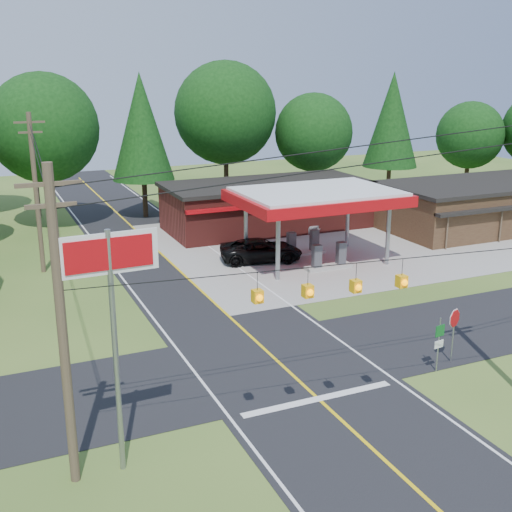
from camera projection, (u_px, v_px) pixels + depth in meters
name	position (u px, v px, depth m)	size (l,w,h in m)	color
ground	(278.00, 362.00, 28.26)	(120.00, 120.00, 0.00)	#3D6122
main_highway	(278.00, 362.00, 28.26)	(8.00, 120.00, 0.02)	black
cross_road	(278.00, 362.00, 28.26)	(70.00, 7.00, 0.02)	black
lane_center_yellow	(278.00, 362.00, 28.26)	(0.15, 110.00, 0.00)	yellow
gas_canopy	(317.00, 199.00, 41.98)	(10.60, 7.40, 4.88)	gray
convenience_store	(267.00, 205.00, 51.79)	(16.40, 7.55, 3.80)	maroon
strip_building	(501.00, 203.00, 52.61)	(20.40, 8.75, 3.80)	#3E2819
utility_pole_near_left	(62.00, 326.00, 18.74)	(1.80, 0.30, 10.00)	#473828
utility_pole_far_left	(36.00, 191.00, 39.53)	(1.80, 0.30, 10.00)	#473828
utility_pole_north	(35.00, 162.00, 55.17)	(0.30, 0.30, 9.50)	#473828
overhead_beacons	(333.00, 268.00, 20.87)	(17.04, 2.04, 1.03)	black
treeline_backdrop	(149.00, 139.00, 47.58)	(70.27, 51.59, 13.30)	#332316
suv_car	(261.00, 250.00, 42.99)	(5.49, 5.49, 1.53)	black
sedan_car	(300.00, 223.00, 51.19)	(3.67, 3.67, 1.25)	silver
big_stop_sign	(111.00, 292.00, 19.07)	(2.96, 0.23, 7.97)	gray
octagonal_stop_sign	(454.00, 323.00, 27.80)	(0.81, 0.37, 2.50)	gray
route_sign_post	(439.00, 340.00, 27.00)	(0.50, 0.12, 2.46)	gray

